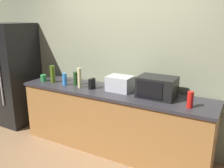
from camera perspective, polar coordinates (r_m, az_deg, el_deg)
ground_plane at (r=3.46m, az=-3.40°, el=-17.78°), size 8.00×8.00×0.00m
back_wall at (r=3.63m, az=3.19°, el=6.86°), size 6.40×0.10×2.70m
counter_run at (r=3.54m, az=0.00°, el=-8.57°), size 2.84×0.64×0.90m
refrigerator at (r=4.70m, az=-22.37°, el=2.16°), size 0.72×0.73×1.80m
microwave at (r=3.14m, az=10.60°, el=-0.72°), size 0.48×0.35×0.27m
toaster_oven at (r=3.36m, az=1.88°, el=0.11°), size 0.34×0.26×0.21m
cordless_phone at (r=3.48m, az=-4.79°, el=0.09°), size 0.05×0.11×0.15m
bottle_wine at (r=3.69m, az=-8.57°, el=1.31°), size 0.08×0.08×0.20m
bottle_hand_soap at (r=3.54m, az=-7.72°, el=1.46°), size 0.06×0.06×0.29m
bottle_hot_sauce at (r=2.89m, az=18.05°, el=-3.55°), size 0.07×0.07×0.19m
bottle_spray_cleaner at (r=3.71m, az=-11.15°, el=1.11°), size 0.06×0.06×0.18m
bottle_olive_oil at (r=3.91m, az=-13.90°, el=2.32°), size 0.08×0.08×0.27m
mug_green at (r=4.03m, az=-15.93°, el=1.39°), size 0.09×0.09×0.10m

